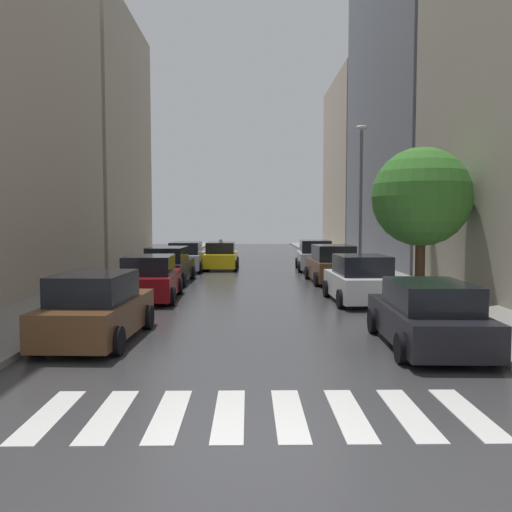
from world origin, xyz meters
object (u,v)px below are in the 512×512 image
at_px(pedestrian_foreground, 419,248).
at_px(street_tree_right, 421,197).
at_px(parked_car_left_nearest, 97,309).
at_px(parked_car_right_second, 361,280).
at_px(parked_car_left_fourth, 186,257).
at_px(parked_car_left_second, 150,279).
at_px(parked_car_right_fourth, 315,256).
at_px(parked_car_left_third, 168,266).
at_px(lamp_post_right, 361,190).
at_px(parked_car_right_nearest, 427,316).
at_px(taxi_midroad, 221,256).
at_px(parked_car_right_third, 332,265).

xyz_separation_m(pedestrian_foreground, street_tree_right, (-1.28, -4.04, 2.06)).
bearing_deg(parked_car_left_nearest, parked_car_right_second, -49.53).
relative_size(parked_car_left_fourth, parked_car_right_second, 1.17).
relative_size(parked_car_left_nearest, street_tree_right, 0.80).
height_order(parked_car_left_second, pedestrian_foreground, pedestrian_foreground).
bearing_deg(parked_car_right_fourth, parked_car_left_fourth, 92.92).
relative_size(parked_car_left_third, lamp_post_right, 0.64).
relative_size(parked_car_left_second, parked_car_left_third, 0.89).
xyz_separation_m(parked_car_left_nearest, parked_car_right_nearest, (7.77, -0.75, -0.05)).
bearing_deg(parked_car_left_third, parked_car_left_fourth, 0.38).
bearing_deg(parked_car_left_third, lamp_post_right, -75.02).
bearing_deg(parked_car_left_fourth, parked_car_left_nearest, -179.93).
xyz_separation_m(parked_car_left_third, parked_car_right_second, (7.75, -6.01, -0.00)).
distance_m(parked_car_right_second, lamp_post_right, 9.22).
bearing_deg(pedestrian_foreground, street_tree_right, 61.25).
bearing_deg(taxi_midroad, parked_car_left_nearest, 174.44).
relative_size(parked_car_left_nearest, pedestrian_foreground, 2.12).
distance_m(parked_car_left_nearest, parked_car_right_second, 9.70).
bearing_deg(parked_car_left_nearest, lamp_post_right, -30.81).
bearing_deg(lamp_post_right, street_tree_right, -85.52).
xyz_separation_m(parked_car_left_third, pedestrian_foreground, (11.36, -1.34, 0.91)).
height_order(parked_car_left_second, street_tree_right, street_tree_right).
distance_m(parked_car_left_third, parked_car_left_fourth, 6.12).
distance_m(parked_car_left_third, pedestrian_foreground, 11.47).
bearing_deg(parked_car_left_fourth, parked_car_right_nearest, -157.50).
bearing_deg(parked_car_right_third, parked_car_left_third, 88.14).
relative_size(parked_car_left_fourth, parked_car_right_fourth, 1.11).
bearing_deg(pedestrian_foreground, parked_car_left_fourth, -44.73).
relative_size(parked_car_right_nearest, pedestrian_foreground, 2.21).
bearing_deg(taxi_midroad, parked_car_right_fourth, -99.14).
relative_size(parked_car_left_fourth, parked_car_right_third, 1.10).
distance_m(parked_car_left_second, parked_car_left_fourth, 11.44).
xyz_separation_m(parked_car_right_nearest, taxi_midroad, (-5.78, 19.88, 0.04)).
distance_m(parked_car_left_fourth, parked_car_right_third, 9.72).
relative_size(parked_car_left_nearest, parked_car_left_second, 1.01).
height_order(parked_car_left_second, parked_car_left_third, parked_car_left_third).
distance_m(parked_car_right_second, pedestrian_foreground, 5.97).
distance_m(parked_car_right_fourth, pedestrian_foreground, 8.47).
xyz_separation_m(parked_car_left_third, parked_car_right_third, (7.70, 0.03, 0.03)).
xyz_separation_m(parked_car_left_third, parked_car_right_nearest, (7.87, -12.72, -0.07)).
height_order(parked_car_right_nearest, street_tree_right, street_tree_right).
bearing_deg(parked_car_right_nearest, parked_car_left_nearest, 86.64).
xyz_separation_m(parked_car_left_nearest, parked_car_right_second, (7.65, 5.96, 0.01)).
xyz_separation_m(parked_car_left_nearest, parked_car_right_fourth, (7.55, 18.20, 0.05)).
height_order(parked_car_right_third, parked_car_right_fourth, same).
distance_m(parked_car_left_fourth, pedestrian_foreground, 13.51).
bearing_deg(parked_car_right_nearest, parked_car_right_fourth, 2.79).
height_order(street_tree_right, lamp_post_right, lamp_post_right).
distance_m(parked_car_right_second, taxi_midroad, 14.34).
relative_size(parked_car_right_nearest, parked_car_right_second, 1.11).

